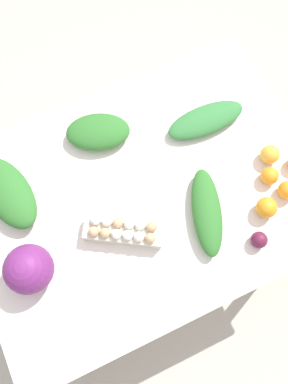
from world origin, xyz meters
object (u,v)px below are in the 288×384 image
at_px(greens_bunch_chard, 206,120).
at_px(orange_4, 270,176).
at_px(greens_bunch_scallion, 8,193).
at_px(egg_carton, 123,231).
at_px(beet_root, 259,240).
at_px(greens_bunch_beet_tops, 207,212).
at_px(orange_3, 267,208).
at_px(greens_bunch_dandelion, 98,132).
at_px(cabbage_purple, 29,269).
at_px(orange_2, 288,190).
at_px(orange_0, 270,155).

xyz_separation_m(greens_bunch_chard, orange_4, (-0.11, 0.32, 0.00)).
bearing_deg(greens_bunch_scallion, egg_carton, 136.75).
bearing_deg(beet_root, greens_bunch_chard, -95.68).
relative_size(greens_bunch_beet_tops, orange_3, 4.27).
distance_m(greens_bunch_chard, greens_bunch_dandelion, 0.45).
bearing_deg(orange_4, cabbage_purple, -2.79).
bearing_deg(cabbage_purple, egg_carton, 179.05).
bearing_deg(orange_2, cabbage_purple, -7.30).
height_order(egg_carton, greens_bunch_dandelion, egg_carton).
bearing_deg(egg_carton, greens_bunch_dandelion, -68.58).
relative_size(greens_bunch_chard, greens_bunch_dandelion, 1.29).
bearing_deg(orange_0, orange_2, 85.10).
relative_size(cabbage_purple, greens_bunch_scallion, 0.54).
bearing_deg(greens_bunch_chard, cabbage_purple, 17.92).
height_order(greens_bunch_dandelion, orange_4, greens_bunch_dandelion).
relative_size(orange_2, orange_3, 0.90).
xyz_separation_m(orange_0, orange_4, (0.05, 0.08, -0.00)).
relative_size(greens_bunch_dandelion, beet_root, 4.10).
height_order(greens_bunch_scallion, beet_root, greens_bunch_scallion).
distance_m(greens_bunch_beet_tops, orange_4, 0.29).
height_order(greens_bunch_chard, beet_root, beet_root).
xyz_separation_m(cabbage_purple, greens_bunch_dandelion, (-0.43, -0.41, -0.05)).
bearing_deg(orange_4, greens_bunch_chard, -70.93).
relative_size(orange_0, orange_4, 1.09).
bearing_deg(orange_4, orange_2, 111.74).
xyz_separation_m(greens_bunch_scallion, greens_bunch_dandelion, (-0.41, -0.10, -0.01)).
bearing_deg(cabbage_purple, beet_root, 162.73).
bearing_deg(egg_carton, greens_bunch_chard, -119.06).
bearing_deg(greens_bunch_scallion, orange_0, 164.07).
distance_m(greens_bunch_scallion, greens_bunch_chard, 0.84).
xyz_separation_m(greens_bunch_scallion, orange_0, (-1.00, 0.28, -0.01)).
bearing_deg(beet_root, orange_2, -148.27).
bearing_deg(greens_bunch_chard, greens_bunch_beet_tops, 62.62).
relative_size(egg_carton, beet_root, 4.74).
relative_size(egg_carton, orange_4, 4.32).
bearing_deg(greens_bunch_scallion, cabbage_purple, 86.91).
relative_size(beet_root, orange_3, 0.78).
bearing_deg(orange_3, orange_4, -126.30).
height_order(egg_carton, orange_3, egg_carton).
distance_m(greens_bunch_scallion, greens_bunch_dandelion, 0.42).
height_order(egg_carton, greens_bunch_chard, egg_carton).
xyz_separation_m(greens_bunch_beet_tops, orange_3, (-0.21, 0.08, 0.00)).
distance_m(egg_carton, orange_3, 0.55).
xyz_separation_m(orange_2, orange_4, (0.03, -0.08, -0.00)).
bearing_deg(greens_bunch_chard, orange_0, 122.56).
distance_m(cabbage_purple, orange_3, 0.90).
distance_m(greens_bunch_beet_tops, orange_0, 0.35).
xyz_separation_m(greens_bunch_chard, orange_2, (-0.14, 0.40, 0.01)).
distance_m(orange_0, orange_3, 0.22).
xyz_separation_m(greens_bunch_beet_tops, greens_bunch_scallion, (0.66, -0.39, 0.01)).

